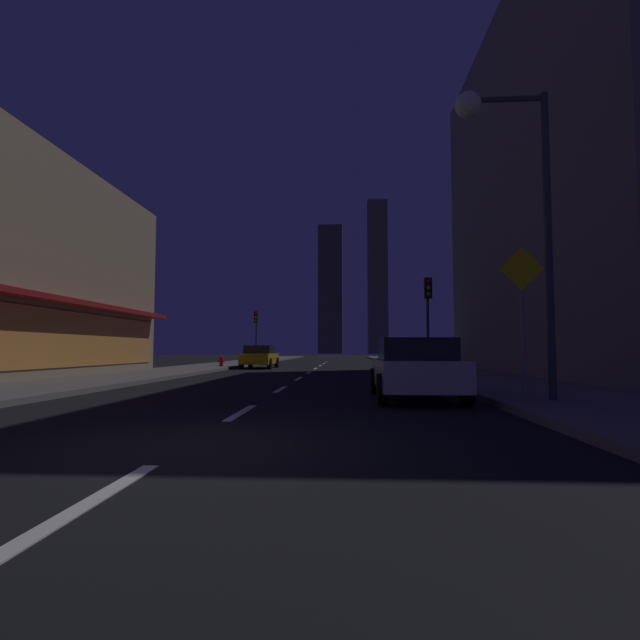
{
  "coord_description": "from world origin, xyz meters",
  "views": [
    {
      "loc": [
        1.98,
        -5.67,
        1.18
      ],
      "look_at": [
        0.0,
        28.89,
        3.35
      ],
      "focal_mm": 26.69,
      "sensor_mm": 36.0,
      "label": 1
    }
  ],
  "objects_px": {
    "car_parked_near": "(415,368)",
    "street_lamp_right": "(507,167)",
    "pedestrian_crossing_sign": "(522,309)",
    "fire_hydrant_far_left": "(221,361)",
    "traffic_light_far_left": "(256,325)",
    "traffic_light_near_right": "(428,303)",
    "car_parked_far": "(260,357)"
  },
  "relations": [
    {
      "from": "fire_hydrant_far_left",
      "to": "traffic_light_far_left",
      "type": "height_order",
      "value": "traffic_light_far_left"
    },
    {
      "from": "traffic_light_far_left",
      "to": "street_lamp_right",
      "type": "relative_size",
      "value": 0.64
    },
    {
      "from": "fire_hydrant_far_left",
      "to": "traffic_light_far_left",
      "type": "distance_m",
      "value": 9.59
    },
    {
      "from": "car_parked_near",
      "to": "traffic_light_far_left",
      "type": "xyz_separation_m",
      "value": [
        -9.1,
        27.06,
        2.45
      ]
    },
    {
      "from": "car_parked_near",
      "to": "fire_hydrant_far_left",
      "type": "distance_m",
      "value": 20.24
    },
    {
      "from": "fire_hydrant_far_left",
      "to": "pedestrian_crossing_sign",
      "type": "distance_m",
      "value": 22.61
    },
    {
      "from": "car_parked_near",
      "to": "street_lamp_right",
      "type": "relative_size",
      "value": 0.64
    },
    {
      "from": "car_parked_near",
      "to": "traffic_light_far_left",
      "type": "bearing_deg",
      "value": 108.59
    },
    {
      "from": "fire_hydrant_far_left",
      "to": "street_lamp_right",
      "type": "bearing_deg",
      "value": -59.72
    },
    {
      "from": "car_parked_near",
      "to": "traffic_light_near_right",
      "type": "bearing_deg",
      "value": 78.41
    },
    {
      "from": "car_parked_near",
      "to": "pedestrian_crossing_sign",
      "type": "xyz_separation_m",
      "value": [
        2.0,
        -1.54,
        1.28
      ]
    },
    {
      "from": "traffic_light_near_right",
      "to": "car_parked_far",
      "type": "bearing_deg",
      "value": 134.44
    },
    {
      "from": "car_parked_far",
      "to": "traffic_light_far_left",
      "type": "distance_m",
      "value": 9.06
    },
    {
      "from": "fire_hydrant_far_left",
      "to": "street_lamp_right",
      "type": "distance_m",
      "value": 22.84
    },
    {
      "from": "car_parked_far",
      "to": "fire_hydrant_far_left",
      "type": "distance_m",
      "value": 2.41
    },
    {
      "from": "car_parked_far",
      "to": "traffic_light_far_left",
      "type": "xyz_separation_m",
      "value": [
        -1.9,
        8.51,
        2.45
      ]
    },
    {
      "from": "fire_hydrant_far_left",
      "to": "car_parked_near",
      "type": "bearing_deg",
      "value": -62.0
    },
    {
      "from": "car_parked_near",
      "to": "street_lamp_right",
      "type": "height_order",
      "value": "street_lamp_right"
    },
    {
      "from": "traffic_light_far_left",
      "to": "street_lamp_right",
      "type": "height_order",
      "value": "street_lamp_right"
    },
    {
      "from": "fire_hydrant_far_left",
      "to": "pedestrian_crossing_sign",
      "type": "height_order",
      "value": "pedestrian_crossing_sign"
    },
    {
      "from": "traffic_light_far_left",
      "to": "pedestrian_crossing_sign",
      "type": "xyz_separation_m",
      "value": [
        11.1,
        -28.59,
        -1.18
      ]
    },
    {
      "from": "traffic_light_near_right",
      "to": "traffic_light_far_left",
      "type": "xyz_separation_m",
      "value": [
        -11.0,
        17.79,
        0.0
      ]
    },
    {
      "from": "fire_hydrant_far_left",
      "to": "traffic_light_near_right",
      "type": "xyz_separation_m",
      "value": [
        11.4,
        -8.6,
        2.74
      ]
    },
    {
      "from": "street_lamp_right",
      "to": "pedestrian_crossing_sign",
      "type": "relative_size",
      "value": 2.09
    },
    {
      "from": "car_parked_near",
      "to": "fire_hydrant_far_left",
      "type": "height_order",
      "value": "car_parked_near"
    },
    {
      "from": "pedestrian_crossing_sign",
      "to": "car_parked_near",
      "type": "bearing_deg",
      "value": 142.46
    },
    {
      "from": "fire_hydrant_far_left",
      "to": "pedestrian_crossing_sign",
      "type": "relative_size",
      "value": 0.21
    },
    {
      "from": "traffic_light_near_right",
      "to": "street_lamp_right",
      "type": "relative_size",
      "value": 0.64
    },
    {
      "from": "traffic_light_far_left",
      "to": "street_lamp_right",
      "type": "distance_m",
      "value": 30.57
    },
    {
      "from": "fire_hydrant_far_left",
      "to": "pedestrian_crossing_sign",
      "type": "xyz_separation_m",
      "value": [
        11.5,
        -19.4,
        1.56
      ]
    },
    {
      "from": "car_parked_far",
      "to": "fire_hydrant_far_left",
      "type": "height_order",
      "value": "car_parked_far"
    },
    {
      "from": "traffic_light_near_right",
      "to": "traffic_light_far_left",
      "type": "distance_m",
      "value": 20.92
    }
  ]
}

